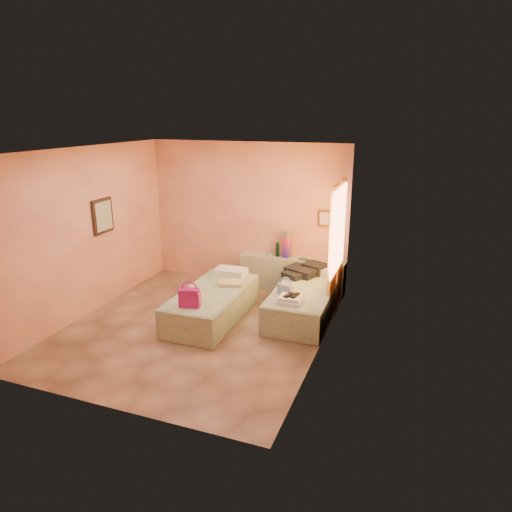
% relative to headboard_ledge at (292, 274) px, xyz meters
% --- Properties ---
extents(ground, '(4.50, 4.50, 0.00)m').
position_rel_headboard_ledge_xyz_m(ground, '(-0.98, -2.10, -0.33)').
color(ground, '#A37F61').
rests_on(ground, ground).
extents(room_walls, '(4.02, 4.51, 2.81)m').
position_rel_headboard_ledge_xyz_m(room_walls, '(-0.77, -1.53, 1.46)').
color(room_walls, '#FFB588').
rests_on(room_walls, ground).
extents(headboard_ledge, '(2.05, 0.30, 0.65)m').
position_rel_headboard_ledge_xyz_m(headboard_ledge, '(0.00, 0.00, 0.00)').
color(headboard_ledge, '#AAB291').
rests_on(headboard_ledge, ground).
extents(bed_left, '(0.93, 2.01, 0.50)m').
position_rel_headboard_ledge_xyz_m(bed_left, '(-0.89, -1.70, -0.08)').
color(bed_left, '#ABBC97').
rests_on(bed_left, ground).
extents(bed_right, '(0.93, 2.01, 0.50)m').
position_rel_headboard_ledge_xyz_m(bed_right, '(0.52, -1.05, -0.08)').
color(bed_right, '#ABBC97').
rests_on(bed_right, ground).
extents(water_bottle, '(0.10, 0.10, 0.27)m').
position_rel_headboard_ledge_xyz_m(water_bottle, '(-0.30, 0.01, 0.46)').
color(water_bottle, '#14391E').
rests_on(water_bottle, headboard_ledge).
extents(rainbow_box, '(0.14, 0.14, 0.50)m').
position_rel_headboard_ledge_xyz_m(rainbow_box, '(-0.12, 0.01, 0.58)').
color(rainbow_box, '#AD156E').
rests_on(rainbow_box, headboard_ledge).
extents(small_dish, '(0.14, 0.14, 0.03)m').
position_rel_headboard_ledge_xyz_m(small_dish, '(-0.47, 0.04, 0.34)').
color(small_dish, '#53997B').
rests_on(small_dish, headboard_ledge).
extents(green_book, '(0.20, 0.18, 0.03)m').
position_rel_headboard_ledge_xyz_m(green_book, '(0.24, -0.03, 0.34)').
color(green_book, '#284B36').
rests_on(green_book, headboard_ledge).
extents(flower_vase, '(0.23, 0.23, 0.26)m').
position_rel_headboard_ledge_xyz_m(flower_vase, '(0.81, 0.03, 0.45)').
color(flower_vase, silver).
rests_on(flower_vase, headboard_ledge).
extents(magenta_handbag, '(0.34, 0.25, 0.29)m').
position_rel_headboard_ledge_xyz_m(magenta_handbag, '(-0.92, -2.41, 0.32)').
color(magenta_handbag, '#AD156E').
rests_on(magenta_handbag, bed_left).
extents(khaki_garment, '(0.45, 0.39, 0.06)m').
position_rel_headboard_ledge_xyz_m(khaki_garment, '(-0.70, -1.36, 0.21)').
color(khaki_garment, tan).
rests_on(khaki_garment, bed_left).
extents(clothes_pile, '(0.78, 0.78, 0.18)m').
position_rel_headboard_ledge_xyz_m(clothes_pile, '(0.36, -0.44, 0.26)').
color(clothes_pile, black).
rests_on(clothes_pile, bed_right).
extents(blue_handbag, '(0.27, 0.16, 0.16)m').
position_rel_headboard_ledge_xyz_m(blue_handbag, '(0.29, -1.42, 0.26)').
color(blue_handbag, '#465DA8').
rests_on(blue_handbag, bed_right).
extents(towel_stack, '(0.35, 0.30, 0.10)m').
position_rel_headboard_ledge_xyz_m(towel_stack, '(0.49, -1.76, 0.23)').
color(towel_stack, white).
rests_on(towel_stack, bed_right).
extents(sandal_pair, '(0.21, 0.24, 0.02)m').
position_rel_headboard_ledge_xyz_m(sandal_pair, '(0.49, -1.72, 0.29)').
color(sandal_pair, black).
rests_on(sandal_pair, towel_stack).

